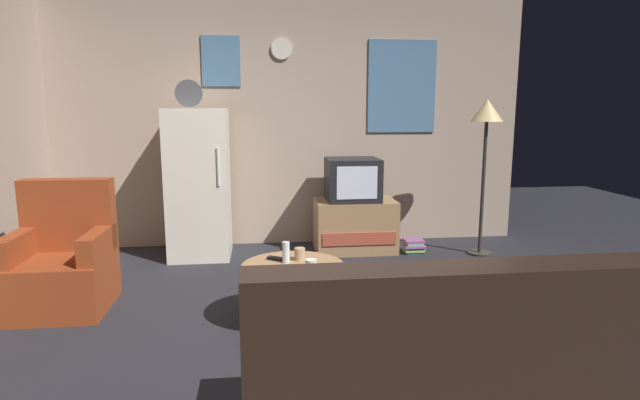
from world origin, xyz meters
name	(u,v)px	position (x,y,z in m)	size (l,w,h in m)	color
ground_plane	(311,332)	(0.00, 0.00, 0.00)	(12.00, 12.00, 0.00)	#232328
wall_with_art	(289,118)	(0.01, 2.45, 1.39)	(5.20, 0.12, 2.77)	tan
fridge	(199,183)	(-0.94, 1.97, 0.75)	(0.60, 0.62, 1.77)	silver
tv_stand	(355,225)	(0.67, 1.99, 0.27)	(0.84, 0.53, 0.55)	#9E754C
crt_tv	(353,179)	(0.64, 1.98, 0.77)	(0.54, 0.51, 0.44)	black
standing_lamp	(486,123)	(1.94, 1.70, 1.36)	(0.32, 0.32, 1.59)	#332D28
coffee_table	(293,294)	(-0.11, 0.17, 0.21)	(0.72, 0.72, 0.43)	#9E754C
wine_glass	(286,252)	(-0.15, 0.23, 0.50)	(0.05, 0.05, 0.15)	silver
mug_ceramic_white	(310,266)	(0.00, -0.02, 0.47)	(0.08, 0.08, 0.09)	silver
mug_ceramic_tan	(300,254)	(-0.05, 0.27, 0.47)	(0.08, 0.08, 0.09)	tan
remote_control	(277,259)	(-0.21, 0.29, 0.44)	(0.15, 0.04, 0.02)	black
armchair	(63,264)	(-1.82, 0.68, 0.34)	(0.68, 0.68, 0.96)	maroon
couch	(442,384)	(0.45, -1.27, 0.31)	(1.70, 0.80, 0.92)	black
book_stack	(413,246)	(1.27, 1.81, 0.08)	(0.22, 0.18, 0.14)	#55A0AC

